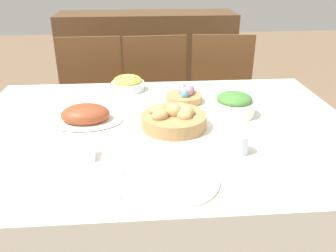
# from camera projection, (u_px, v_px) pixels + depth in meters

# --- Properties ---
(dining_table) EXTENTS (1.60, 1.17, 0.73)m
(dining_table) POSITION_uv_depth(u_px,v_px,m) (162.00, 198.00, 1.62)
(dining_table) COLOR silver
(dining_table) RESTS_ON ground
(chair_far_left) EXTENTS (0.43, 0.43, 0.90)m
(chair_far_left) POSITION_uv_depth(u_px,v_px,m) (91.00, 103.00, 2.35)
(chair_far_left) COLOR brown
(chair_far_left) RESTS_ON ground
(chair_far_right) EXTENTS (0.46, 0.46, 0.90)m
(chair_far_right) POSITION_uv_depth(u_px,v_px,m) (223.00, 100.00, 2.41)
(chair_far_right) COLOR brown
(chair_far_right) RESTS_ON ground
(chair_far_center) EXTENTS (0.44, 0.44, 0.90)m
(chair_far_center) POSITION_uv_depth(u_px,v_px,m) (158.00, 101.00, 2.38)
(chair_far_center) COLOR brown
(chair_far_center) RESTS_ON ground
(sideboard) EXTENTS (1.53, 0.44, 0.94)m
(sideboard) POSITION_uv_depth(u_px,v_px,m) (148.00, 66.00, 3.26)
(sideboard) COLOR brown
(sideboard) RESTS_ON ground
(bread_basket) EXTENTS (0.27, 0.27, 0.10)m
(bread_basket) POSITION_uv_depth(u_px,v_px,m) (174.00, 118.00, 1.44)
(bread_basket) COLOR #AD8451
(bread_basket) RESTS_ON dining_table
(egg_basket) EXTENTS (0.18, 0.18, 0.08)m
(egg_basket) POSITION_uv_depth(u_px,v_px,m) (184.00, 96.00, 1.71)
(egg_basket) COLOR #AD8451
(egg_basket) RESTS_ON dining_table
(ham_platter) EXTENTS (0.31, 0.22, 0.08)m
(ham_platter) POSITION_uv_depth(u_px,v_px,m) (86.00, 116.00, 1.49)
(ham_platter) COLOR white
(ham_platter) RESTS_ON dining_table
(pineapple_bowl) EXTENTS (0.17, 0.17, 0.08)m
(pineapple_bowl) POSITION_uv_depth(u_px,v_px,m) (128.00, 83.00, 1.85)
(pineapple_bowl) COLOR silver
(pineapple_bowl) RESTS_ON dining_table
(green_salad_bowl) EXTENTS (0.18, 0.18, 0.10)m
(green_salad_bowl) POSITION_uv_depth(u_px,v_px,m) (234.00, 105.00, 1.55)
(green_salad_bowl) COLOR white
(green_salad_bowl) RESTS_ON dining_table
(dinner_plate) EXTENTS (0.28, 0.28, 0.01)m
(dinner_plate) POSITION_uv_depth(u_px,v_px,m) (175.00, 180.00, 1.09)
(dinner_plate) COLOR white
(dinner_plate) RESTS_ON dining_table
(fork) EXTENTS (0.02, 0.18, 0.00)m
(fork) POSITION_uv_depth(u_px,v_px,m) (121.00, 183.00, 1.08)
(fork) COLOR silver
(fork) RESTS_ON dining_table
(knife) EXTENTS (0.02, 0.18, 0.00)m
(knife) POSITION_uv_depth(u_px,v_px,m) (227.00, 179.00, 1.11)
(knife) COLOR silver
(knife) RESTS_ON dining_table
(spoon) EXTENTS (0.02, 0.18, 0.00)m
(spoon) POSITION_uv_depth(u_px,v_px,m) (236.00, 178.00, 1.11)
(spoon) COLOR silver
(spoon) RESTS_ON dining_table
(drinking_cup) EXTENTS (0.07, 0.07, 0.07)m
(drinking_cup) POSITION_uv_depth(u_px,v_px,m) (239.00, 144.00, 1.25)
(drinking_cup) COLOR silver
(drinking_cup) RESTS_ON dining_table
(butter_dish) EXTENTS (0.11, 0.07, 0.03)m
(butter_dish) POSITION_uv_depth(u_px,v_px,m) (79.00, 154.00, 1.22)
(butter_dish) COLOR white
(butter_dish) RESTS_ON dining_table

